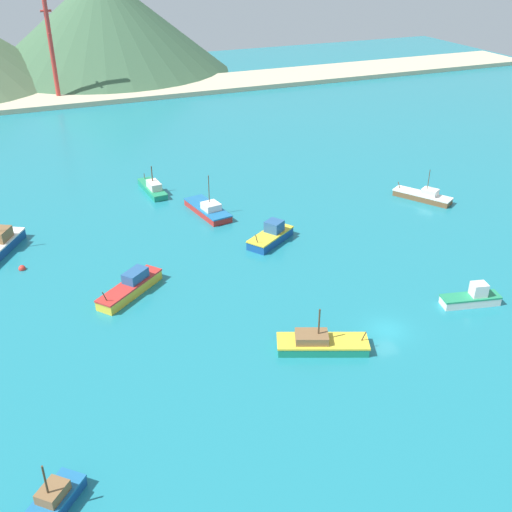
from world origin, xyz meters
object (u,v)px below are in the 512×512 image
fishing_boat_4 (472,298)px  fishing_boat_9 (271,236)px  fishing_boat_7 (153,188)px  fishing_boat_8 (321,343)px  fishing_boat_3 (49,507)px  radio_tower (51,46)px  fishing_boat_2 (423,196)px  fishing_boat_0 (208,209)px  buoy_1 (22,269)px  fishing_boat_6 (131,287)px

fishing_boat_4 → fishing_boat_9: bearing=122.3°
fishing_boat_7 → fishing_boat_8: 49.03m
fishing_boat_3 → fishing_boat_7: (22.86, 58.92, 0.06)m
radio_tower → fishing_boat_2: bearing=-62.7°
fishing_boat_2 → fishing_boat_0: bearing=166.3°
fishing_boat_4 → fishing_boat_8: (-20.32, -0.90, -0.12)m
fishing_boat_4 → fishing_boat_8: bearing=-177.5°
fishing_boat_4 → buoy_1: size_ratio=8.02×
fishing_boat_0 → fishing_boat_6: fishing_boat_0 is taller
fishing_boat_4 → buoy_1: (-47.77, 28.81, -0.70)m
fishing_boat_3 → fishing_boat_4: 49.86m
fishing_boat_2 → fishing_boat_4: 31.09m
fishing_boat_3 → buoy_1: 39.92m
fishing_boat_7 → radio_tower: size_ratio=0.36×
fishing_boat_9 → fishing_boat_7: bearing=114.0°
fishing_boat_2 → fishing_boat_6: bearing=-168.4°
fishing_boat_0 → fishing_boat_9: (5.05, -12.42, 0.22)m
fishing_boat_0 → fishing_boat_9: fishing_boat_0 is taller
buoy_1 → radio_tower: radio_tower is taller
fishing_boat_7 → buoy_1: bearing=-139.2°
fishing_boat_0 → fishing_boat_4: 41.33m
fishing_boat_6 → fishing_boat_4: bearing=-26.1°
radio_tower → fishing_boat_3: bearing=-97.1°
fishing_boat_6 → radio_tower: (3.53, 99.87, 12.33)m
fishing_boat_7 → fishing_boat_9: size_ratio=1.14×
fishing_boat_9 → buoy_1: size_ratio=9.06×
fishing_boat_0 → buoy_1: size_ratio=11.46×
fishing_boat_2 → fishing_boat_4: fishing_boat_2 is taller
fishing_boat_3 → fishing_boat_6: fishing_boat_3 is taller
fishing_boat_2 → fishing_boat_4: (-13.70, -27.91, 0.14)m
fishing_boat_4 → fishing_boat_0: bearing=119.0°
fishing_boat_0 → fishing_boat_2: 34.76m
radio_tower → fishing_boat_9: bearing=-79.4°
fishing_boat_3 → fishing_boat_4: size_ratio=0.92×
fishing_boat_0 → fishing_boat_8: size_ratio=1.03×
fishing_boat_0 → fishing_boat_9: size_ratio=1.27×
fishing_boat_4 → fishing_boat_9: fishing_boat_9 is taller
fishing_boat_4 → buoy_1: bearing=148.9°
buoy_1 → fishing_boat_0: bearing=14.8°
fishing_boat_6 → radio_tower: 100.69m
fishing_boat_7 → fishing_boat_8: size_ratio=0.93×
fishing_boat_4 → fishing_boat_7: 54.32m
fishing_boat_0 → fishing_boat_6: size_ratio=1.13×
fishing_boat_8 → fishing_boat_9: fishing_boat_8 is taller
buoy_1 → fishing_boat_3: bearing=-91.2°
fishing_boat_7 → fishing_boat_6: bearing=-108.8°
fishing_boat_8 → radio_tower: bearing=95.9°
fishing_boat_6 → fishing_boat_9: bearing=16.0°
fishing_boat_3 → fishing_boat_4: fishing_boat_3 is taller
fishing_boat_0 → fishing_boat_6: bearing=-130.9°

